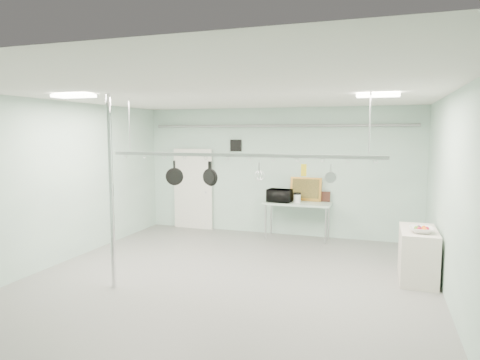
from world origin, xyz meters
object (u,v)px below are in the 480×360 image
(coffee_canister, at_px, (297,198))
(skillet_mid, at_px, (209,173))
(chrome_pole, at_px, (111,193))
(prep_table, at_px, (297,205))
(fruit_bowl, at_px, (422,230))
(side_cabinet, at_px, (418,255))
(pot_rack, at_px, (239,153))
(microwave, at_px, (280,196))
(skillet_left, at_px, (174,172))
(skillet_right, at_px, (211,173))

(coffee_canister, bearing_deg, skillet_mid, -105.79)
(chrome_pole, xyz_separation_m, prep_table, (2.30, 4.20, -0.77))
(chrome_pole, distance_m, fruit_bowl, 5.21)
(side_cabinet, bearing_deg, skillet_mid, -162.49)
(coffee_canister, bearing_deg, prep_table, 66.38)
(pot_rack, xyz_separation_m, microwave, (-0.03, 3.22, -1.17))
(skillet_left, relative_size, skillet_right, 1.02)
(coffee_canister, height_order, skillet_mid, skillet_mid)
(side_cabinet, relative_size, skillet_mid, 2.95)
(microwave, relative_size, skillet_mid, 1.38)
(pot_rack, height_order, skillet_mid, pot_rack)
(chrome_pole, distance_m, skillet_left, 1.17)
(chrome_pole, height_order, pot_rack, chrome_pole)
(coffee_canister, relative_size, skillet_left, 0.47)
(microwave, distance_m, fruit_bowl, 3.82)
(skillet_left, height_order, skillet_mid, same)
(microwave, xyz_separation_m, skillet_right, (-0.48, -3.22, 0.82))
(chrome_pole, bearing_deg, skillet_right, 32.90)
(skillet_mid, bearing_deg, skillet_left, -160.79)
(pot_rack, bearing_deg, fruit_bowl, 15.86)
(microwave, relative_size, fruit_bowl, 1.43)
(chrome_pole, bearing_deg, pot_rack, 25.35)
(chrome_pole, bearing_deg, coffee_canister, 61.27)
(fruit_bowl, relative_size, skillet_right, 0.96)
(fruit_bowl, height_order, skillet_left, skillet_left)
(side_cabinet, bearing_deg, fruit_bowl, -85.63)
(pot_rack, bearing_deg, prep_table, 83.09)
(fruit_bowl, bearing_deg, skillet_right, -166.36)
(microwave, height_order, skillet_right, skillet_right)
(fruit_bowl, bearing_deg, side_cabinet, 94.37)
(fruit_bowl, bearing_deg, coffee_canister, 136.64)
(pot_rack, bearing_deg, microwave, 90.46)
(chrome_pole, height_order, coffee_canister, chrome_pole)
(prep_table, bearing_deg, chrome_pole, -118.71)
(microwave, bearing_deg, chrome_pole, 72.39)
(fruit_bowl, bearing_deg, skillet_mid, -166.47)
(fruit_bowl, bearing_deg, chrome_pole, -160.30)
(prep_table, relative_size, microwave, 2.85)
(prep_table, relative_size, skillet_right, 3.89)
(side_cabinet, distance_m, fruit_bowl, 0.56)
(side_cabinet, height_order, skillet_left, skillet_left)
(skillet_mid, bearing_deg, microwave, 100.19)
(pot_rack, xyz_separation_m, coffee_canister, (0.39, 3.28, -1.23))
(side_cabinet, relative_size, fruit_bowl, 3.05)
(microwave, height_order, fruit_bowl, microwave)
(pot_rack, bearing_deg, chrome_pole, -154.65)
(coffee_canister, bearing_deg, skillet_left, -115.96)
(side_cabinet, height_order, coffee_canister, coffee_canister)
(pot_rack, distance_m, fruit_bowl, 3.34)
(pot_rack, relative_size, skillet_right, 11.67)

